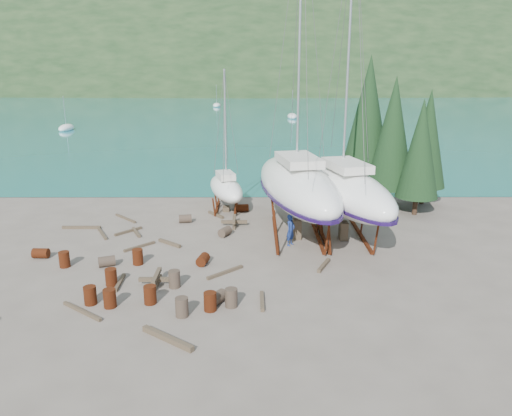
{
  "coord_description": "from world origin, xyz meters",
  "views": [
    {
      "loc": [
        2.12,
        -25.47,
        10.67
      ],
      "look_at": [
        2.2,
        3.0,
        2.51
      ],
      "focal_mm": 35.0,
      "sensor_mm": 36.0,
      "label": 1
    }
  ],
  "objects_px": {
    "large_sailboat_near": "(297,185)",
    "worker": "(291,230)",
    "small_sailboat_shore": "(226,188)",
    "large_sailboat_far": "(344,189)"
  },
  "relations": [
    {
      "from": "small_sailboat_shore",
      "to": "large_sailboat_far",
      "type": "bearing_deg",
      "value": -54.56
    },
    {
      "from": "small_sailboat_shore",
      "to": "worker",
      "type": "relative_size",
      "value": 5.36
    },
    {
      "from": "large_sailboat_near",
      "to": "worker",
      "type": "relative_size",
      "value": 10.68
    },
    {
      "from": "large_sailboat_near",
      "to": "small_sailboat_shore",
      "type": "bearing_deg",
      "value": 118.6
    },
    {
      "from": "small_sailboat_shore",
      "to": "worker",
      "type": "xyz_separation_m",
      "value": [
        4.38,
        -7.84,
        -0.75
      ]
    },
    {
      "from": "small_sailboat_shore",
      "to": "large_sailboat_near",
      "type": "bearing_deg",
      "value": -66.74
    },
    {
      "from": "large_sailboat_near",
      "to": "worker",
      "type": "xyz_separation_m",
      "value": [
        -0.5,
        -1.9,
        -2.37
      ]
    },
    {
      "from": "large_sailboat_far",
      "to": "worker",
      "type": "bearing_deg",
      "value": -168.54
    },
    {
      "from": "large_sailboat_near",
      "to": "large_sailboat_far",
      "type": "bearing_deg",
      "value": -15.73
    },
    {
      "from": "large_sailboat_far",
      "to": "worker",
      "type": "xyz_separation_m",
      "value": [
        -3.43,
        -1.65,
        -2.17
      ]
    }
  ]
}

